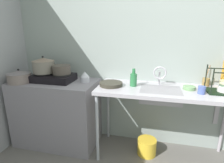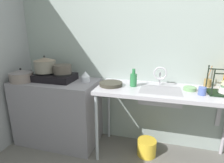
{
  "view_description": "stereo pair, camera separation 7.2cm",
  "coord_description": "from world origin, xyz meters",
  "px_view_note": "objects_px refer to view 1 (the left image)",
  "views": [
    {
      "loc": [
        -0.33,
        -0.72,
        1.47
      ],
      "look_at": [
        -0.78,
        1.21,
        0.91
      ],
      "focal_mm": 28.06,
      "sensor_mm": 36.0,
      "label": 1
    },
    {
      "loc": [
        -0.26,
        -0.7,
        1.47
      ],
      "look_at": [
        -0.78,
        1.21,
        0.91
      ],
      "focal_mm": 28.06,
      "sensor_mm": 36.0,
      "label": 2
    }
  ],
  "objects_px": {
    "frying_pan": "(111,84)",
    "bucket_on_floor": "(147,147)",
    "pot_on_right_burner": "(62,69)",
    "faucet": "(160,74)",
    "small_bowl_on_drainboard": "(189,88)",
    "bottle_by_sink": "(133,79)",
    "percolator": "(85,77)",
    "pot_on_left_burner": "(44,65)",
    "sink_basin": "(160,95)",
    "utensil_jar": "(206,82)",
    "pot_beside_stove": "(19,77)",
    "stove": "(53,77)",
    "cup_by_rack": "(202,90)"
  },
  "relations": [
    {
      "from": "bottle_by_sink",
      "to": "sink_basin",
      "type": "bearing_deg",
      "value": -10.89
    },
    {
      "from": "frying_pan",
      "to": "small_bowl_on_drainboard",
      "type": "relative_size",
      "value": 2.06
    },
    {
      "from": "pot_on_left_burner",
      "to": "bucket_on_floor",
      "type": "height_order",
      "value": "pot_on_left_burner"
    },
    {
      "from": "cup_by_rack",
      "to": "pot_on_left_burner",
      "type": "bearing_deg",
      "value": 177.27
    },
    {
      "from": "small_bowl_on_drainboard",
      "to": "bottle_by_sink",
      "type": "xyz_separation_m",
      "value": [
        -0.61,
        -0.01,
        0.06
      ]
    },
    {
      "from": "stove",
      "to": "percolator",
      "type": "xyz_separation_m",
      "value": [
        0.41,
        0.05,
        0.02
      ]
    },
    {
      "from": "pot_beside_stove",
      "to": "sink_basin",
      "type": "relative_size",
      "value": 0.65
    },
    {
      "from": "frying_pan",
      "to": "bucket_on_floor",
      "type": "xyz_separation_m",
      "value": [
        0.45,
        0.01,
        -0.79
      ]
    },
    {
      "from": "percolator",
      "to": "frying_pan",
      "type": "height_order",
      "value": "percolator"
    },
    {
      "from": "frying_pan",
      "to": "pot_on_right_burner",
      "type": "bearing_deg",
      "value": 177.85
    },
    {
      "from": "sink_basin",
      "to": "small_bowl_on_drainboard",
      "type": "bearing_deg",
      "value": 13.16
    },
    {
      "from": "bottle_by_sink",
      "to": "percolator",
      "type": "bearing_deg",
      "value": 177.48
    },
    {
      "from": "faucet",
      "to": "bottle_by_sink",
      "type": "relative_size",
      "value": 1.13
    },
    {
      "from": "pot_on_right_burner",
      "to": "faucet",
      "type": "relative_size",
      "value": 0.97
    },
    {
      "from": "pot_beside_stove",
      "to": "cup_by_rack",
      "type": "bearing_deg",
      "value": 1.76
    },
    {
      "from": "pot_on_left_burner",
      "to": "utensil_jar",
      "type": "distance_m",
      "value": 1.98
    },
    {
      "from": "pot_beside_stove",
      "to": "bucket_on_floor",
      "type": "bearing_deg",
      "value": 5.14
    },
    {
      "from": "pot_on_left_burner",
      "to": "cup_by_rack",
      "type": "height_order",
      "value": "pot_on_left_burner"
    },
    {
      "from": "pot_on_right_burner",
      "to": "pot_on_left_burner",
      "type": "bearing_deg",
      "value": 180.0
    },
    {
      "from": "utensil_jar",
      "to": "bucket_on_floor",
      "type": "distance_m",
      "value": 1.05
    },
    {
      "from": "sink_basin",
      "to": "cup_by_rack",
      "type": "xyz_separation_m",
      "value": [
        0.4,
        -0.05,
        0.1
      ]
    },
    {
      "from": "faucet",
      "to": "utensil_jar",
      "type": "relative_size",
      "value": 0.96
    },
    {
      "from": "pot_beside_stove",
      "to": "faucet",
      "type": "bearing_deg",
      "value": 8.52
    },
    {
      "from": "pot_on_left_burner",
      "to": "percolator",
      "type": "height_order",
      "value": "pot_on_left_burner"
    },
    {
      "from": "frying_pan",
      "to": "cup_by_rack",
      "type": "xyz_separation_m",
      "value": [
        0.96,
        -0.06,
        0.02
      ]
    },
    {
      "from": "sink_basin",
      "to": "bucket_on_floor",
      "type": "height_order",
      "value": "sink_basin"
    },
    {
      "from": "pot_on_right_burner",
      "to": "percolator",
      "type": "height_order",
      "value": "pot_on_right_burner"
    },
    {
      "from": "stove",
      "to": "pot_on_left_burner",
      "type": "height_order",
      "value": "pot_on_left_burner"
    },
    {
      "from": "pot_on_left_burner",
      "to": "utensil_jar",
      "type": "bearing_deg",
      "value": 6.74
    },
    {
      "from": "percolator",
      "to": "bottle_by_sink",
      "type": "bearing_deg",
      "value": -2.52
    },
    {
      "from": "pot_on_right_burner",
      "to": "cup_by_rack",
      "type": "xyz_separation_m",
      "value": [
        1.6,
        -0.09,
        -0.12
      ]
    },
    {
      "from": "pot_on_left_burner",
      "to": "small_bowl_on_drainboard",
      "type": "bearing_deg",
      "value": 1.12
    },
    {
      "from": "bottle_by_sink",
      "to": "pot_on_right_burner",
      "type": "bearing_deg",
      "value": -178.59
    },
    {
      "from": "percolator",
      "to": "pot_beside_stove",
      "type": "bearing_deg",
      "value": -165.59
    },
    {
      "from": "sink_basin",
      "to": "pot_beside_stove",
      "type": "bearing_deg",
      "value": -176.11
    },
    {
      "from": "sink_basin",
      "to": "faucet",
      "type": "relative_size",
      "value": 1.89
    },
    {
      "from": "sink_basin",
      "to": "cup_by_rack",
      "type": "relative_size",
      "value": 5.47
    },
    {
      "from": "pot_beside_stove",
      "to": "small_bowl_on_drainboard",
      "type": "bearing_deg",
      "value": 5.33
    },
    {
      "from": "sink_basin",
      "to": "frying_pan",
      "type": "distance_m",
      "value": 0.57
    },
    {
      "from": "pot_beside_stove",
      "to": "frying_pan",
      "type": "distance_m",
      "value": 1.14
    },
    {
      "from": "pot_on_left_burner",
      "to": "faucet",
      "type": "height_order",
      "value": "pot_on_left_burner"
    },
    {
      "from": "pot_on_left_burner",
      "to": "bottle_by_sink",
      "type": "xyz_separation_m",
      "value": [
        1.14,
        0.02,
        -0.12
      ]
    },
    {
      "from": "cup_by_rack",
      "to": "bucket_on_floor",
      "type": "relative_size",
      "value": 0.35
    },
    {
      "from": "small_bowl_on_drainboard",
      "to": "stove",
      "type": "bearing_deg",
      "value": -178.79
    },
    {
      "from": "percolator",
      "to": "sink_basin",
      "type": "bearing_deg",
      "value": -5.35
    },
    {
      "from": "pot_on_left_burner",
      "to": "percolator",
      "type": "relative_size",
      "value": 2.0
    },
    {
      "from": "small_bowl_on_drainboard",
      "to": "bottle_by_sink",
      "type": "bearing_deg",
      "value": -178.85
    },
    {
      "from": "frying_pan",
      "to": "bucket_on_floor",
      "type": "bearing_deg",
      "value": 1.84
    },
    {
      "from": "pot_on_left_burner",
      "to": "utensil_jar",
      "type": "relative_size",
      "value": 1.14
    },
    {
      "from": "cup_by_rack",
      "to": "small_bowl_on_drainboard",
      "type": "relative_size",
      "value": 0.61
    }
  ]
}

